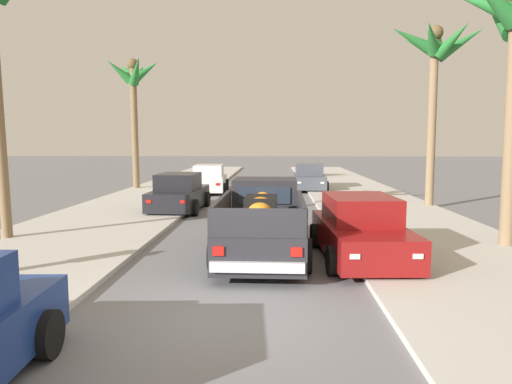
{
  "coord_description": "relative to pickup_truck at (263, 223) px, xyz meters",
  "views": [
    {
      "loc": [
        0.8,
        -7.34,
        2.84
      ],
      "look_at": [
        0.21,
        7.55,
        1.2
      ],
      "focal_mm": 32.58,
      "sensor_mm": 36.0,
      "label": 1
    }
  ],
  "objects": [
    {
      "name": "sidewalk_left",
      "position": [
        -5.67,
        7.94,
        -0.75
      ],
      "size": [
        5.06,
        60.0,
        0.12
      ],
      "primitive_type": "cube",
      "color": "beige",
      "rests_on": "ground"
    },
    {
      "name": "palm_tree_right_fore",
      "position": [
        6.9,
        8.57,
        5.51
      ],
      "size": [
        4.02,
        3.5,
        7.64
      ],
      "color": "#846B4C",
      "rests_on": "ground"
    },
    {
      "name": "car_right_mid",
      "position": [
        -3.35,
        14.17,
        -0.1
      ],
      "size": [
        2.19,
        4.33,
        1.54
      ],
      "color": "silver",
      "rests_on": "ground"
    },
    {
      "name": "sidewalk_right",
      "position": [
        4.64,
        7.94,
        -0.75
      ],
      "size": [
        5.06,
        60.0,
        0.12
      ],
      "primitive_type": "cube",
      "color": "beige",
      "rests_on": "ground"
    },
    {
      "name": "curb_right",
      "position": [
        3.51,
        7.94,
        -0.76
      ],
      "size": [
        0.16,
        60.0,
        0.1
      ],
      "primitive_type": "cube",
      "color": "silver",
      "rests_on": "ground"
    },
    {
      "name": "pickup_truck",
      "position": [
        0.0,
        0.0,
        0.0
      ],
      "size": [
        2.28,
        5.24,
        1.8
      ],
      "color": "#28282D",
      "rests_on": "ground"
    },
    {
      "name": "palm_tree_left_fore",
      "position": [
        -7.78,
        15.3,
        5.2
      ],
      "size": [
        3.06,
        3.71,
        7.53
      ],
      "color": "brown",
      "rests_on": "ground"
    },
    {
      "name": "curb_left",
      "position": [
        -4.54,
        7.94,
        -0.76
      ],
      "size": [
        0.16,
        60.0,
        0.1
      ],
      "primitive_type": "cube",
      "color": "silver",
      "rests_on": "ground"
    },
    {
      "name": "car_left_near",
      "position": [
        -3.61,
        7.27,
        -0.1
      ],
      "size": [
        2.12,
        4.3,
        1.54
      ],
      "color": "black",
      "rests_on": "ground"
    },
    {
      "name": "car_right_near",
      "position": [
        2.35,
        -0.36,
        -0.1
      ],
      "size": [
        2.2,
        4.33,
        1.54
      ],
      "color": "maroon",
      "rests_on": "ground"
    },
    {
      "name": "ground_plane",
      "position": [
        -0.52,
        -4.06,
        -0.81
      ],
      "size": [
        160.0,
        160.0,
        0.0
      ],
      "primitive_type": "plane",
      "color": "slate"
    },
    {
      "name": "car_left_far",
      "position": [
        2.3,
        15.69,
        -0.1
      ],
      "size": [
        2.1,
        4.29,
        1.54
      ],
      "color": "#474C56",
      "rests_on": "ground"
    }
  ]
}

